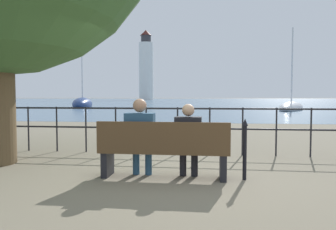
{
  "coord_description": "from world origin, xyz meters",
  "views": [
    {
      "loc": [
        0.72,
        -5.07,
        1.27
      ],
      "look_at": [
        0.0,
        0.5,
        0.97
      ],
      "focal_mm": 35.0,
      "sensor_mm": 36.0,
      "label": 1
    }
  ],
  "objects": [
    {
      "name": "seated_person_right",
      "position": [
        0.38,
        0.02,
        0.64
      ],
      "size": [
        0.41,
        0.35,
        1.17
      ],
      "color": "black",
      "rests_on": "ground_plane"
    },
    {
      "name": "promenade_railing",
      "position": [
        0.0,
        2.17,
        0.69
      ],
      "size": [
        15.7,
        0.04,
        1.05
      ],
      "color": "black",
      "rests_on": "ground_plane"
    },
    {
      "name": "sailboat_1",
      "position": [
        8.41,
        27.39,
        0.27
      ],
      "size": [
        4.47,
        7.55,
        8.2
      ],
      "rotation": [
        0.0,
        0.0,
        -0.37
      ],
      "color": "silver",
      "rests_on": "ground_plane"
    },
    {
      "name": "closed_umbrella",
      "position": [
        1.25,
        0.02,
        0.53
      ],
      "size": [
        0.09,
        0.09,
        0.95
      ],
      "color": "black",
      "rests_on": "ground_plane"
    },
    {
      "name": "sailboat_2",
      "position": [
        -15.54,
        35.15,
        0.38
      ],
      "size": [
        3.88,
        7.13,
        11.0
      ],
      "rotation": [
        0.0,
        0.0,
        0.24
      ],
      "color": "navy",
      "rests_on": "ground_plane"
    },
    {
      "name": "seated_person_left",
      "position": [
        -0.38,
        0.01,
        0.69
      ],
      "size": [
        0.46,
        0.35,
        1.25
      ],
      "color": "navy",
      "rests_on": "ground_plane"
    },
    {
      "name": "harbor_water",
      "position": [
        0.0,
        160.97,
        0.0
      ],
      "size": [
        600.0,
        300.0,
        0.01
      ],
      "color": "slate",
      "rests_on": "ground_plane"
    },
    {
      "name": "park_bench",
      "position": [
        0.0,
        -0.07,
        0.44
      ],
      "size": [
        2.04,
        0.45,
        0.9
      ],
      "color": "brown",
      "rests_on": "ground_plane"
    },
    {
      "name": "ground_plane",
      "position": [
        0.0,
        0.0,
        0.0
      ],
      "size": [
        1000.0,
        1000.0,
        0.0
      ],
      "primitive_type": "plane",
      "color": "#7A705B"
    },
    {
      "name": "harbor_lighthouse",
      "position": [
        -26.06,
        130.68,
        13.62
      ],
      "size": [
        5.95,
        5.95,
        29.28
      ],
      "color": "white",
      "rests_on": "ground_plane"
    }
  ]
}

